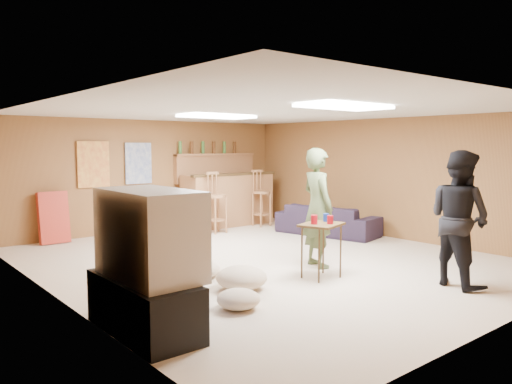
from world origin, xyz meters
TOP-DOWN VIEW (x-y plane):
  - ground at (0.00, 0.00)m, footprint 7.00×7.00m
  - ceiling at (0.00, 0.00)m, footprint 6.00×7.00m
  - wall_back at (0.00, 3.50)m, footprint 6.00×0.02m
  - wall_front at (0.00, -3.50)m, footprint 6.00×0.02m
  - wall_left at (-3.00, 0.00)m, footprint 0.02×7.00m
  - wall_right at (3.00, 0.00)m, footprint 0.02×7.00m
  - tv_stand at (-2.72, -1.50)m, footprint 0.55×1.30m
  - dvd_box at (-2.50, -1.50)m, footprint 0.35×0.50m
  - tv_body at (-2.65, -1.50)m, footprint 0.60×1.10m
  - tv_screen at (-2.34, -1.50)m, footprint 0.02×0.95m
  - bar_counter at (1.50, 2.95)m, footprint 2.00×0.60m
  - bar_lip at (1.50, 2.70)m, footprint 2.10×0.12m
  - bar_shelf at (1.50, 3.40)m, footprint 2.00×0.18m
  - bar_backing at (1.50, 3.42)m, footprint 2.00×0.14m
  - poster_left at (-1.20, 3.46)m, footprint 0.60×0.03m
  - poster_right at (-0.30, 3.46)m, footprint 0.55×0.03m
  - folding_chair_stack at (-2.00, 3.30)m, footprint 0.50×0.26m
  - ceiling_panel_front at (0.00, -1.50)m, footprint 1.20×0.60m
  - ceiling_panel_back at (0.00, 1.20)m, footprint 1.20×0.60m
  - person_olive at (0.32, -0.77)m, footprint 0.54×0.69m
  - person_black at (0.93, -2.52)m, footprint 0.78×0.92m
  - sofa at (2.30, 0.84)m, footprint 1.17×2.06m
  - tray_table at (-0.10, -1.23)m, footprint 0.65×0.58m
  - cup_red_near at (-0.21, -1.21)m, footprint 0.10×0.10m
  - cup_red_far at (-0.05, -1.33)m, footprint 0.10×0.10m
  - cup_blue at (0.07, -1.16)m, footprint 0.09×0.09m
  - bar_stool_left at (0.79, 2.35)m, footprint 0.35×0.35m
  - bar_stool_right at (1.99, 2.43)m, footprint 0.39×0.39m
  - cushion_near_tv at (-1.20, -0.98)m, footprint 0.65×0.65m
  - cushion_mid at (-1.25, -0.26)m, footprint 0.54×0.54m
  - cushion_far at (-1.66, -1.53)m, footprint 0.57×0.57m
  - bottle_row at (1.30, 3.38)m, footprint 1.48×0.08m

SIDE VIEW (x-z plane):
  - ground at x=0.00m, z-range 0.00..0.00m
  - cushion_mid at x=-1.25m, z-range 0.00..0.20m
  - cushion_far at x=-1.66m, z-range 0.00..0.21m
  - cushion_near_tv at x=-1.20m, z-range 0.00..0.27m
  - dvd_box at x=-2.50m, z-range 0.11..0.19m
  - tv_stand at x=-2.72m, z-range 0.00..0.50m
  - sofa at x=2.30m, z-range 0.00..0.57m
  - tray_table at x=-0.10m, z-range 0.00..0.71m
  - folding_chair_stack at x=-2.00m, z-range -0.01..0.91m
  - bar_stool_left at x=0.79m, z-range 0.00..1.07m
  - bar_counter at x=1.50m, z-range 0.00..1.10m
  - bar_stool_right at x=1.99m, z-range 0.00..1.21m
  - cup_blue at x=0.07m, z-range 0.71..0.81m
  - cup_red_far at x=-0.05m, z-range 0.71..0.81m
  - cup_red_near at x=-0.21m, z-range 0.71..0.82m
  - person_black at x=0.93m, z-range 0.00..1.64m
  - person_olive at x=0.32m, z-range 0.00..1.66m
  - tv_body at x=-2.65m, z-range 0.50..1.30m
  - tv_screen at x=-2.34m, z-range 0.57..1.23m
  - wall_back at x=0.00m, z-range 0.00..2.20m
  - wall_front at x=0.00m, z-range 0.00..2.20m
  - wall_left at x=-3.00m, z-range 0.00..2.20m
  - wall_right at x=3.00m, z-range 0.00..2.20m
  - bar_lip at x=1.50m, z-range 1.08..1.12m
  - bar_backing at x=1.50m, z-range 0.90..1.50m
  - poster_left at x=-1.20m, z-range 0.93..1.78m
  - poster_right at x=-0.30m, z-range 0.95..1.75m
  - bar_shelf at x=1.50m, z-range 1.48..1.52m
  - bottle_row at x=1.30m, z-range 1.52..1.78m
  - ceiling_panel_front at x=0.00m, z-range 2.15..2.19m
  - ceiling_panel_back at x=0.00m, z-range 2.15..2.19m
  - ceiling at x=0.00m, z-range 2.19..2.21m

